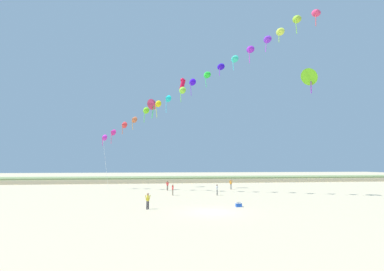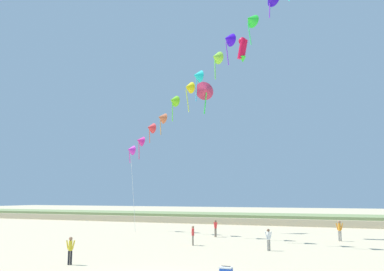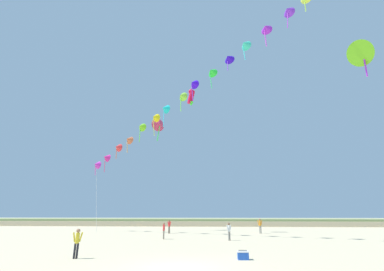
{
  "view_description": "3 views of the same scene",
  "coord_description": "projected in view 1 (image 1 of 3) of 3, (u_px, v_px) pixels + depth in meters",
  "views": [
    {
      "loc": [
        -4.72,
        -22.87,
        4.15
      ],
      "look_at": [
        -0.27,
        12.21,
        8.21
      ],
      "focal_mm": 24.0,
      "sensor_mm": 36.0,
      "label": 1
    },
    {
      "loc": [
        9.31,
        -16.66,
        3.75
      ],
      "look_at": [
        -1.67,
        9.95,
        8.06
      ],
      "focal_mm": 38.0,
      "sensor_mm": 36.0,
      "label": 2
    },
    {
      "loc": [
        1.45,
        -12.39,
        2.34
      ],
      "look_at": [
        0.12,
        8.2,
        8.58
      ],
      "focal_mm": 24.0,
      "sensor_mm": 36.0,
      "label": 3
    }
  ],
  "objects": [
    {
      "name": "person_mid_center",
      "position": [
        167.0,
        185.0,
        41.83
      ],
      "size": [
        0.5,
        0.36,
        1.55
      ],
      "color": "#726656",
      "rests_on": "ground"
    },
    {
      "name": "person_far_left",
      "position": [
        231.0,
        183.0,
        43.85
      ],
      "size": [
        0.6,
        0.23,
        1.71
      ],
      "color": "gray",
      "rests_on": "ground"
    },
    {
      "name": "dune_ridge",
      "position": [
        178.0,
        179.0,
        63.18
      ],
      "size": [
        120.0,
        10.31,
        1.24
      ],
      "color": "#BFAE8B",
      "rests_on": "ground"
    },
    {
      "name": "large_kite_low_lead",
      "position": [
        311.0,
        76.0,
        34.62
      ],
      "size": [
        2.62,
        2.91,
        3.63
      ],
      "color": "#6BCC1E"
    },
    {
      "name": "large_kite_high_solo",
      "position": [
        153.0,
        104.0,
        47.79
      ],
      "size": [
        2.14,
        1.91,
        3.76
      ],
      "color": "#CC3152"
    },
    {
      "name": "person_far_right",
      "position": [
        148.0,
        200.0,
        24.18
      ],
      "size": [
        0.53,
        0.22,
        1.51
      ],
      "color": "black",
      "rests_on": "ground"
    },
    {
      "name": "large_kite_mid_trail",
      "position": [
        182.0,
        84.0,
        45.58
      ],
      "size": [
        1.36,
        1.12,
        2.61
      ],
      "color": "red"
    },
    {
      "name": "ground_plane",
      "position": [
        212.0,
        212.0,
        22.66
      ],
      "size": [
        240.0,
        240.0,
        0.0
      ],
      "primitive_type": "plane",
      "color": "beige"
    },
    {
      "name": "beach_cooler",
      "position": [
        239.0,
        205.0,
        25.5
      ],
      "size": [
        0.58,
        0.41,
        0.46
      ],
      "color": "blue",
      "rests_on": "ground"
    },
    {
      "name": "kite_banner_string",
      "position": [
        193.0,
        83.0,
        38.42
      ],
      "size": [
        30.56,
        18.36,
        24.15
      ],
      "color": "#C32CB7"
    },
    {
      "name": "person_near_left",
      "position": [
        173.0,
        189.0,
        35.2
      ],
      "size": [
        0.23,
        0.52,
        1.49
      ],
      "color": "#726656",
      "rests_on": "ground"
    },
    {
      "name": "person_near_right",
      "position": [
        217.0,
        189.0,
        35.14
      ],
      "size": [
        0.47,
        0.37,
        1.49
      ],
      "color": "gray",
      "rests_on": "ground"
    }
  ]
}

